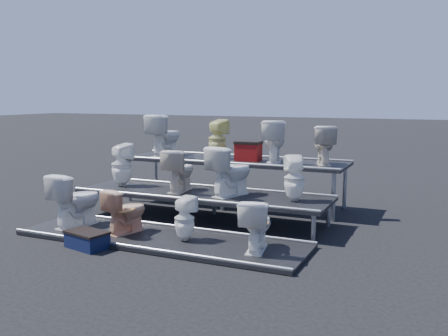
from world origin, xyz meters
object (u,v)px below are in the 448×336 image
at_px(toilet_1, 126,211).
at_px(toilet_6, 231,171).
at_px(toilet_5, 179,170).
at_px(toilet_11, 324,145).
at_px(toilet_4, 121,165).
at_px(toilet_2, 185,219).
at_px(toilet_7, 294,178).
at_px(toilet_9, 218,139).
at_px(toilet_10, 274,141).
at_px(step_stool, 87,241).
at_px(toilet_0, 76,200).
at_px(red_crate, 248,152).
at_px(toilet_3, 256,224).
at_px(toilet_8, 165,135).

xyz_separation_m(toilet_1, toilet_6, (1.09, 1.30, 0.47)).
height_order(toilet_5, toilet_11, toilet_11).
bearing_deg(toilet_4, toilet_1, 146.65).
relative_size(toilet_2, toilet_7, 0.89).
xyz_separation_m(toilet_4, toilet_7, (3.12, 0.00, -0.03)).
relative_size(toilet_9, toilet_10, 0.99).
height_order(toilet_6, step_stool, toilet_6).
xyz_separation_m(toilet_0, red_crate, (1.79, 2.56, 0.54)).
bearing_deg(toilet_9, toilet_5, 99.05).
height_order(toilet_4, toilet_6, toilet_6).
relative_size(toilet_6, toilet_7, 1.15).
xyz_separation_m(toilet_4, toilet_11, (3.26, 1.30, 0.36)).
distance_m(toilet_11, step_stool, 4.22).
relative_size(toilet_0, toilet_5, 1.17).
bearing_deg(toilet_4, red_crate, -127.07).
relative_size(toilet_3, toilet_4, 0.90).
height_order(toilet_7, toilet_10, toilet_10).
distance_m(toilet_7, toilet_9, 2.32).
bearing_deg(toilet_10, toilet_8, -15.71).
distance_m(toilet_0, toilet_2, 1.87).
distance_m(toilet_0, toilet_7, 3.31).
distance_m(toilet_8, toilet_10, 2.25).
height_order(toilet_7, step_stool, toilet_7).
xyz_separation_m(toilet_3, toilet_10, (-0.65, 2.60, 0.84)).
xyz_separation_m(toilet_5, toilet_10, (1.20, 1.30, 0.42)).
height_order(toilet_0, toilet_5, toilet_5).
distance_m(toilet_8, step_stool, 3.55).
distance_m(toilet_6, toilet_7, 1.04).
height_order(toilet_2, toilet_6, toilet_6).
xyz_separation_m(toilet_3, toilet_4, (-3.00, 1.30, 0.44)).
height_order(toilet_1, toilet_8, toilet_8).
bearing_deg(toilet_4, toilet_5, -160.76).
xyz_separation_m(toilet_9, step_stool, (-0.42, -3.27, -1.13)).
relative_size(toilet_7, step_stool, 1.23).
distance_m(toilet_3, toilet_8, 3.99).
distance_m(toilet_0, toilet_1, 0.90).
distance_m(toilet_0, red_crate, 3.17).
xyz_separation_m(toilet_2, toilet_5, (-0.80, 1.30, 0.44)).
height_order(toilet_2, red_crate, red_crate).
relative_size(toilet_0, toilet_8, 1.01).
distance_m(toilet_5, toilet_9, 1.37).
bearing_deg(toilet_4, toilet_6, -160.76).
distance_m(toilet_0, toilet_11, 4.16).
bearing_deg(toilet_5, toilet_2, 116.46).
relative_size(toilet_3, toilet_8, 0.83).
height_order(toilet_3, toilet_6, toilet_6).
relative_size(toilet_8, toilet_11, 1.20).
bearing_deg(red_crate, toilet_8, 176.44).
bearing_deg(toilet_10, toilet_7, 104.76).
height_order(toilet_8, toilet_9, toilet_8).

